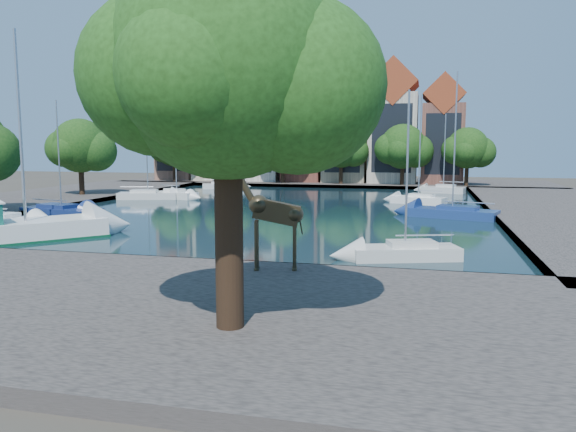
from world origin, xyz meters
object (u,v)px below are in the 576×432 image
Objects in this scene: sailboat_left_a at (0,220)px; sailboat_right_a at (405,249)px; giraffe_statue at (270,211)px; plane_tree at (231,72)px.

sailboat_right_a is (26.84, -3.88, -0.08)m from sailboat_left_a.
sailboat_left_a is (-21.47, 9.44, -2.31)m from giraffe_statue.
sailboat_right_a is at bearing 46.06° from giraffe_statue.
sailboat_left_a reaches higher than sailboat_right_a.
plane_tree is 8.86m from giraffe_statue.
giraffe_statue is 23.57m from sailboat_left_a.
sailboat_left_a is at bearing 171.77° from sailboat_right_a.
plane_tree is 28.96m from sailboat_left_a.
plane_tree is 0.94× the size of sailboat_left_a.
plane_tree is 15.45m from sailboat_right_a.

